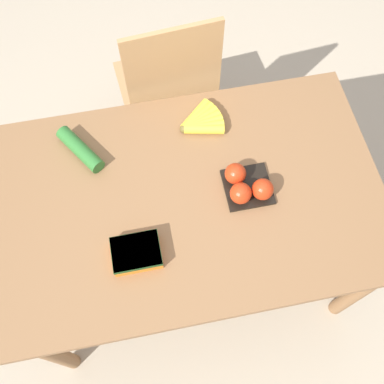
{
  "coord_description": "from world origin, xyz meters",
  "views": [
    {
      "loc": [
        -0.13,
        -0.65,
        2.16
      ],
      "look_at": [
        0.0,
        0.0,
        0.76
      ],
      "focal_mm": 42.0,
      "sensor_mm": 36.0,
      "label": 1
    }
  ],
  "objects_px": {
    "cucumber_near": "(80,149)",
    "carrot_bag": "(136,252)",
    "chair": "(169,91)",
    "banana_bunch": "(201,122)",
    "tomato_pack": "(246,186)"
  },
  "relations": [
    {
      "from": "chair",
      "to": "banana_bunch",
      "type": "xyz_separation_m",
      "value": [
        0.07,
        -0.35,
        0.24
      ]
    },
    {
      "from": "tomato_pack",
      "to": "carrot_bag",
      "type": "distance_m",
      "value": 0.44
    },
    {
      "from": "carrot_bag",
      "to": "cucumber_near",
      "type": "bearing_deg",
      "value": 108.68
    },
    {
      "from": "chair",
      "to": "cucumber_near",
      "type": "bearing_deg",
      "value": 40.24
    },
    {
      "from": "cucumber_near",
      "to": "carrot_bag",
      "type": "bearing_deg",
      "value": -71.32
    },
    {
      "from": "chair",
      "to": "tomato_pack",
      "type": "distance_m",
      "value": 0.72
    },
    {
      "from": "chair",
      "to": "cucumber_near",
      "type": "height_order",
      "value": "chair"
    },
    {
      "from": "banana_bunch",
      "to": "tomato_pack",
      "type": "bearing_deg",
      "value": -72.08
    },
    {
      "from": "chair",
      "to": "carrot_bag",
      "type": "distance_m",
      "value": 0.88
    },
    {
      "from": "chair",
      "to": "banana_bunch",
      "type": "bearing_deg",
      "value": 96.08
    },
    {
      "from": "banana_bunch",
      "to": "tomato_pack",
      "type": "xyz_separation_m",
      "value": [
        0.1,
        -0.3,
        0.02
      ]
    },
    {
      "from": "chair",
      "to": "carrot_bag",
      "type": "xyz_separation_m",
      "value": [
        -0.24,
        -0.81,
        0.25
      ]
    },
    {
      "from": "carrot_bag",
      "to": "cucumber_near",
      "type": "xyz_separation_m",
      "value": [
        -0.14,
        0.43,
        -0.0
      ]
    },
    {
      "from": "carrot_bag",
      "to": "banana_bunch",
      "type": "bearing_deg",
      "value": 56.27
    },
    {
      "from": "chair",
      "to": "tomato_pack",
      "type": "height_order",
      "value": "chair"
    }
  ]
}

